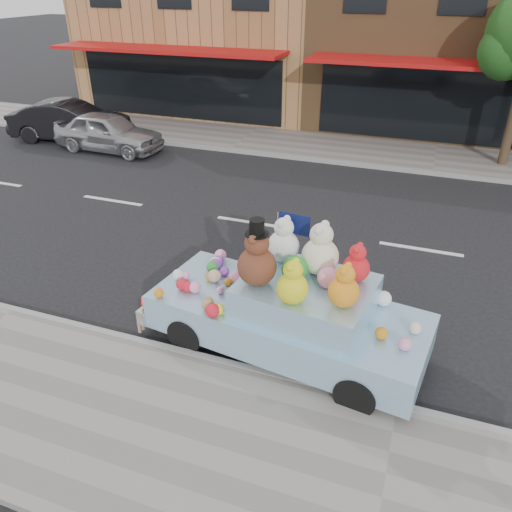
% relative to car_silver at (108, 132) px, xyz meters
% --- Properties ---
extents(ground, '(120.00, 120.00, 0.00)m').
position_rel_car_silver_xyz_m(ground, '(10.60, -3.74, -0.65)').
color(ground, black).
rests_on(ground, ground).
extents(near_sidewalk, '(60.00, 3.00, 0.12)m').
position_rel_car_silver_xyz_m(near_sidewalk, '(10.60, -10.24, -0.59)').
color(near_sidewalk, gray).
rests_on(near_sidewalk, ground).
extents(far_sidewalk, '(60.00, 3.00, 0.12)m').
position_rel_car_silver_xyz_m(far_sidewalk, '(10.60, 2.76, -0.59)').
color(far_sidewalk, gray).
rests_on(far_sidewalk, ground).
extents(near_kerb, '(60.00, 0.12, 0.13)m').
position_rel_car_silver_xyz_m(near_kerb, '(10.60, -8.74, -0.58)').
color(near_kerb, gray).
rests_on(near_kerb, ground).
extents(far_kerb, '(60.00, 0.12, 0.13)m').
position_rel_car_silver_xyz_m(far_kerb, '(10.60, 1.26, -0.58)').
color(far_kerb, gray).
rests_on(far_kerb, ground).
extents(storefront_left, '(10.00, 9.80, 7.30)m').
position_rel_car_silver_xyz_m(storefront_left, '(0.60, 8.23, 3.00)').
color(storefront_left, '#A77646').
rests_on(storefront_left, ground).
extents(storefront_mid, '(10.00, 9.80, 7.30)m').
position_rel_car_silver_xyz_m(storefront_mid, '(10.60, 8.23, 3.00)').
color(storefront_mid, brown).
rests_on(storefront_mid, ground).
extents(car_silver, '(3.87, 1.69, 1.30)m').
position_rel_car_silver_xyz_m(car_silver, '(0.00, 0.00, 0.00)').
color(car_silver, '#A8A8AD').
rests_on(car_silver, ground).
extents(car_dark, '(4.44, 2.33, 1.39)m').
position_rel_car_silver_xyz_m(car_dark, '(-2.03, 0.61, 0.05)').
color(car_dark, black).
rests_on(car_dark, ground).
extents(art_car, '(4.67, 2.32, 2.38)m').
position_rel_car_silver_xyz_m(art_car, '(8.78, -7.98, 0.16)').
color(art_car, black).
rests_on(art_car, ground).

